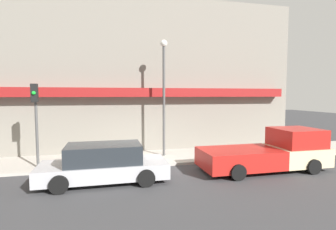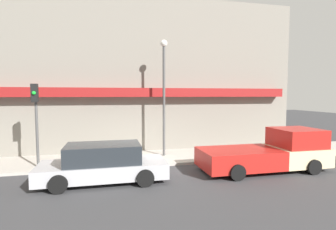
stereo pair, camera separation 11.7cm
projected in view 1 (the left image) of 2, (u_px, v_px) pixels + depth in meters
name	position (u px, v px, depth m)	size (l,w,h in m)	color
ground_plane	(144.00, 168.00, 12.09)	(80.00, 80.00, 0.00)	#38383A
sidewalk	(140.00, 158.00, 13.64)	(36.00, 3.20, 0.13)	#ADA89E
building	(133.00, 76.00, 16.28)	(19.80, 3.80, 10.54)	gray
pickup_truck	(271.00, 152.00, 11.75)	(5.68, 2.30, 1.83)	beige
parked_car	(104.00, 164.00, 10.07)	(4.81, 2.05, 1.47)	#ADADB2
fire_hydrant	(131.00, 156.00, 12.46)	(0.19, 0.19, 0.66)	#196633
street_lamp	(164.00, 85.00, 13.73)	(0.36, 0.36, 6.09)	#4C4C4C
traffic_light	(36.00, 110.00, 11.42)	(0.28, 0.42, 3.72)	#4C4C4C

